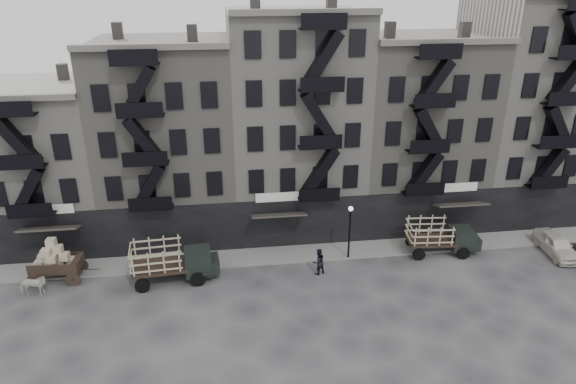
{
  "coord_description": "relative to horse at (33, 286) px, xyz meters",
  "views": [
    {
      "loc": [
        -5.81,
        -29.46,
        19.61
      ],
      "look_at": [
        -1.31,
        4.0,
        5.04
      ],
      "focal_mm": 32.0,
      "sensor_mm": 36.0,
      "label": 1
    }
  ],
  "objects": [
    {
      "name": "pedestrian_mid",
      "position": [
        18.91,
        0.22,
        0.19
      ],
      "size": [
        1.17,
        1.06,
        1.95
      ],
      "primitive_type": "imported",
      "rotation": [
        0.0,
        0.0,
        3.55
      ],
      "color": "black",
      "rests_on": "ground"
    },
    {
      "name": "stake_truck_west",
      "position": [
        8.9,
        0.78,
        0.88
      ],
      "size": [
        5.94,
        2.77,
        2.91
      ],
      "rotation": [
        0.0,
        0.0,
        0.07
      ],
      "color": "black",
      "rests_on": "ground"
    },
    {
      "name": "horse",
      "position": [
        0.0,
        0.0,
        0.0
      ],
      "size": [
        1.86,
        0.85,
        1.57
      ],
      "primitive_type": "imported",
      "rotation": [
        0.0,
        0.0,
        1.57
      ],
      "color": "#BCB7AC",
      "rests_on": "ground"
    },
    {
      "name": "building_midwest",
      "position": [
        8.5,
        9.14,
        6.72
      ],
      "size": [
        10.0,
        11.35,
        16.2
      ],
      "color": "slate",
      "rests_on": "ground"
    },
    {
      "name": "building_east",
      "position": [
        38.5,
        9.14,
        8.22
      ],
      "size": [
        10.0,
        11.35,
        19.2
      ],
      "color": "gray",
      "rests_on": "ground"
    },
    {
      "name": "stake_truck_east",
      "position": [
        28.55,
        1.91,
        0.75
      ],
      "size": [
        5.49,
        2.6,
        2.68
      ],
      "rotation": [
        0.0,
        0.0,
        -0.09
      ],
      "color": "black",
      "rests_on": "ground"
    },
    {
      "name": "building_mideast",
      "position": [
        28.5,
        9.14,
        6.72
      ],
      "size": [
        10.0,
        11.35,
        16.2
      ],
      "color": "slate",
      "rests_on": "ground"
    },
    {
      "name": "lamp_post",
      "position": [
        21.5,
        1.92,
        2.0
      ],
      "size": [
        0.36,
        0.36,
        4.28
      ],
      "color": "black",
      "rests_on": "ground"
    },
    {
      "name": "car_east",
      "position": [
        37.15,
        0.56,
        -0.02
      ],
      "size": [
        2.09,
        4.59,
        1.53
      ],
      "primitive_type": "imported",
      "rotation": [
        0.0,
        0.0,
        -0.06
      ],
      "color": "beige",
      "rests_on": "ground"
    },
    {
      "name": "ground",
      "position": [
        18.5,
        -0.68,
        -0.78
      ],
      "size": [
        140.0,
        140.0,
        0.0
      ],
      "primitive_type": "plane",
      "color": "#38383A",
      "rests_on": "ground"
    },
    {
      "name": "sidewalk",
      "position": [
        18.5,
        3.07,
        -0.71
      ],
      "size": [
        55.0,
        2.5,
        0.15
      ],
      "primitive_type": "cube",
      "color": "slate",
      "rests_on": "ground"
    },
    {
      "name": "building_west",
      "position": [
        -1.5,
        9.15,
        5.22
      ],
      "size": [
        10.0,
        11.35,
        13.2
      ],
      "color": "gray",
      "rests_on": "ground"
    },
    {
      "name": "wagon",
      "position": [
        0.92,
        1.91,
        0.93
      ],
      "size": [
        3.66,
        2.14,
        3.0
      ],
      "rotation": [
        0.0,
        0.0,
        -0.07
      ],
      "color": "black",
      "rests_on": "ground"
    },
    {
      "name": "building_center",
      "position": [
        18.5,
        9.14,
        7.72
      ],
      "size": [
        10.0,
        11.35,
        18.2
      ],
      "color": "gray",
      "rests_on": "ground"
    }
  ]
}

